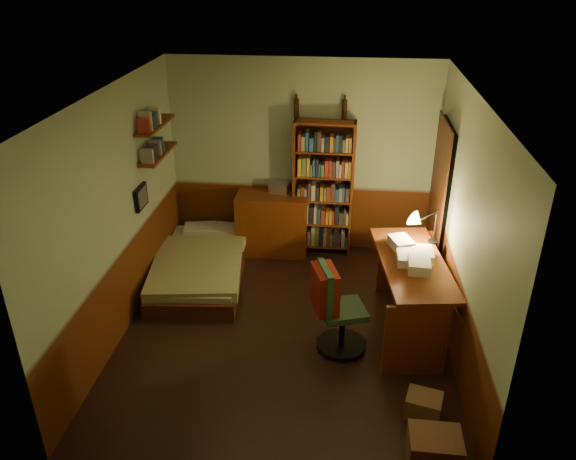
# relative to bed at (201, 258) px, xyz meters

# --- Properties ---
(floor) EXTENTS (3.50, 4.00, 0.02)m
(floor) POSITION_rel_bed_xyz_m (1.19, -0.97, -0.29)
(floor) COLOR black
(floor) RESTS_ON ground
(ceiling) EXTENTS (3.50, 4.00, 0.02)m
(ceiling) POSITION_rel_bed_xyz_m (1.19, -0.97, 2.33)
(ceiling) COLOR silver
(ceiling) RESTS_ON wall_back
(wall_back) EXTENTS (3.50, 0.02, 2.60)m
(wall_back) POSITION_rel_bed_xyz_m (1.19, 1.04, 1.02)
(wall_back) COLOR #98AD88
(wall_back) RESTS_ON ground
(wall_left) EXTENTS (0.02, 4.00, 2.60)m
(wall_left) POSITION_rel_bed_xyz_m (-0.57, -0.97, 1.02)
(wall_left) COLOR #98AD88
(wall_left) RESTS_ON ground
(wall_right) EXTENTS (0.02, 4.00, 2.60)m
(wall_right) POSITION_rel_bed_xyz_m (2.95, -0.97, 1.02)
(wall_right) COLOR #98AD88
(wall_right) RESTS_ON ground
(wall_front) EXTENTS (3.50, 0.02, 2.60)m
(wall_front) POSITION_rel_bed_xyz_m (1.19, -2.98, 1.02)
(wall_front) COLOR #98AD88
(wall_front) RESTS_ON ground
(doorway) EXTENTS (0.06, 0.90, 2.00)m
(doorway) POSITION_rel_bed_xyz_m (2.91, 0.33, 0.72)
(doorway) COLOR black
(doorway) RESTS_ON ground
(door_trim) EXTENTS (0.02, 0.98, 2.08)m
(door_trim) POSITION_rel_bed_xyz_m (2.88, 0.33, 0.72)
(door_trim) COLOR #391C0D
(door_trim) RESTS_ON ground
(bed) EXTENTS (1.18, 2.00, 0.57)m
(bed) POSITION_rel_bed_xyz_m (0.00, 0.00, 0.00)
(bed) COLOR #728B56
(bed) RESTS_ON ground
(dresser) EXTENTS (0.96, 0.49, 0.84)m
(dresser) POSITION_rel_bed_xyz_m (0.81, 0.79, 0.14)
(dresser) COLOR #60280E
(dresser) RESTS_ON ground
(mini_stereo) EXTENTS (0.30, 0.25, 0.14)m
(mini_stereo) POSITION_rel_bed_xyz_m (0.90, 0.92, 0.63)
(mini_stereo) COLOR #B2B2B7
(mini_stereo) RESTS_ON dresser
(bookshelf) EXTENTS (0.80, 0.29, 1.84)m
(bookshelf) POSITION_rel_bed_xyz_m (1.49, 0.88, 0.64)
(bookshelf) COLOR #60280E
(bookshelf) RESTS_ON ground
(bottle_left) EXTENTS (0.09, 0.09, 0.25)m
(bottle_left) POSITION_rel_bed_xyz_m (1.11, 0.99, 1.68)
(bottle_left) COLOR black
(bottle_left) RESTS_ON bookshelf
(bottle_right) EXTENTS (0.09, 0.09, 0.25)m
(bottle_right) POSITION_rel_bed_xyz_m (1.72, 0.99, 1.68)
(bottle_right) COLOR black
(bottle_right) RESTS_ON bookshelf
(desk) EXTENTS (0.86, 1.65, 0.85)m
(desk) POSITION_rel_bed_xyz_m (2.52, -0.80, 0.14)
(desk) COLOR #60280E
(desk) RESTS_ON ground
(paper_stack) EXTENTS (0.29, 0.34, 0.11)m
(paper_stack) POSITION_rel_bed_xyz_m (2.41, -0.52, 0.62)
(paper_stack) COLOR silver
(paper_stack) RESTS_ON desk
(desk_lamp) EXTENTS (0.21, 0.21, 0.67)m
(desk_lamp) POSITION_rel_bed_xyz_m (2.78, -0.34, 0.90)
(desk_lamp) COLOR black
(desk_lamp) RESTS_ON desk
(office_chair) EXTENTS (0.61, 0.57, 0.99)m
(office_chair) POSITION_rel_bed_xyz_m (1.81, -1.23, 0.21)
(office_chair) COLOR #2F573B
(office_chair) RESTS_ON ground
(red_jacket) EXTENTS (0.25, 0.41, 0.45)m
(red_jacket) POSITION_rel_bed_xyz_m (1.92, -1.01, 0.93)
(red_jacket) COLOR maroon
(red_jacket) RESTS_ON office_chair
(wall_shelf_lower) EXTENTS (0.20, 0.90, 0.03)m
(wall_shelf_lower) POSITION_rel_bed_xyz_m (-0.45, 0.13, 1.32)
(wall_shelf_lower) COLOR #60280E
(wall_shelf_lower) RESTS_ON wall_left
(wall_shelf_upper) EXTENTS (0.20, 0.90, 0.03)m
(wall_shelf_upper) POSITION_rel_bed_xyz_m (-0.45, 0.13, 1.67)
(wall_shelf_upper) COLOR #60280E
(wall_shelf_upper) RESTS_ON wall_left
(framed_picture) EXTENTS (0.04, 0.32, 0.26)m
(framed_picture) POSITION_rel_bed_xyz_m (-0.53, -0.37, 0.97)
(framed_picture) COLOR black
(framed_picture) RESTS_ON wall_left
(cardboard_box_a) EXTENTS (0.42, 0.34, 0.31)m
(cardboard_box_a) POSITION_rel_bed_xyz_m (2.59, -2.67, -0.13)
(cardboard_box_a) COLOR brown
(cardboard_box_a) RESTS_ON ground
(cardboard_box_b) EXTENTS (0.36, 0.32, 0.22)m
(cardboard_box_b) POSITION_rel_bed_xyz_m (2.57, -2.12, -0.18)
(cardboard_box_b) COLOR brown
(cardboard_box_b) RESTS_ON ground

